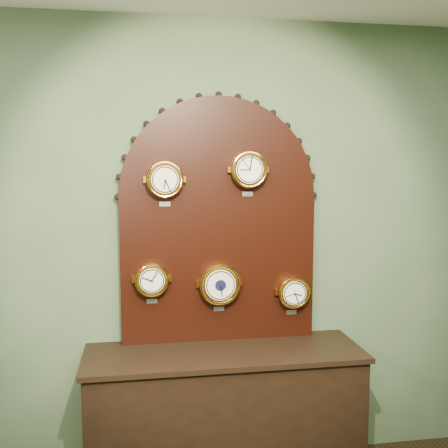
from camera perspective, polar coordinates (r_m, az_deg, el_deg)
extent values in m
plane|color=#4A6344|center=(3.32, -0.71, -2.60)|extent=(4.00, 0.00, 4.00)
cube|color=black|center=(3.38, 0.06, -20.33)|extent=(1.60, 0.50, 0.80)
cube|color=black|center=(3.30, -0.57, -4.80)|extent=(1.20, 0.06, 0.90)
cylinder|color=black|center=(3.24, -0.58, 3.04)|extent=(1.20, 0.06, 1.20)
cylinder|color=gold|center=(3.14, -6.39, 4.78)|extent=(0.20, 0.08, 0.20)
torus|color=gold|center=(3.11, -6.36, 4.77)|extent=(0.22, 0.02, 0.22)
cylinder|color=#ECE3C8|center=(3.10, -6.35, 4.76)|extent=(0.16, 0.01, 0.16)
cube|color=#B2B2B9|center=(3.17, -6.38, 2.15)|extent=(0.06, 0.01, 0.03)
cylinder|color=gold|center=(3.21, 2.64, 5.87)|extent=(0.21, 0.08, 0.21)
torus|color=gold|center=(3.18, 2.76, 5.86)|extent=(0.22, 0.02, 0.22)
cylinder|color=white|center=(3.17, 2.79, 5.86)|extent=(0.17, 0.01, 0.17)
cube|color=#B2B2B9|center=(3.24, 2.54, 3.24)|extent=(0.07, 0.01, 0.03)
cylinder|color=gold|center=(3.21, -7.78, -5.92)|extent=(0.19, 0.08, 0.19)
torus|color=gold|center=(3.18, -7.76, -6.05)|extent=(0.20, 0.02, 0.20)
cylinder|color=#ECE3C8|center=(3.17, -7.75, -6.07)|extent=(0.15, 0.01, 0.15)
cube|color=#B2B2B9|center=(3.27, -7.75, -8.22)|extent=(0.06, 0.01, 0.03)
cylinder|color=gold|center=(3.26, -0.49, -6.45)|extent=(0.24, 0.08, 0.24)
torus|color=gold|center=(3.23, -0.40, -6.58)|extent=(0.26, 0.02, 0.26)
cylinder|color=#ECE3C8|center=(3.22, -0.38, -6.61)|extent=(0.19, 0.01, 0.19)
cube|color=#B2B2B9|center=(3.32, -0.55, -9.11)|extent=(0.07, 0.01, 0.03)
cylinder|color=#0C1235|center=(3.22, -0.37, -6.62)|extent=(0.07, 0.00, 0.07)
cylinder|color=gold|center=(3.38, 7.42, -7.26)|extent=(0.19, 0.08, 0.19)
torus|color=gold|center=(3.35, 7.58, -7.39)|extent=(0.20, 0.02, 0.20)
cylinder|color=white|center=(3.34, 7.62, -7.42)|extent=(0.15, 0.01, 0.15)
cube|color=#B2B2B9|center=(3.43, 7.27, -9.40)|extent=(0.06, 0.01, 0.03)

